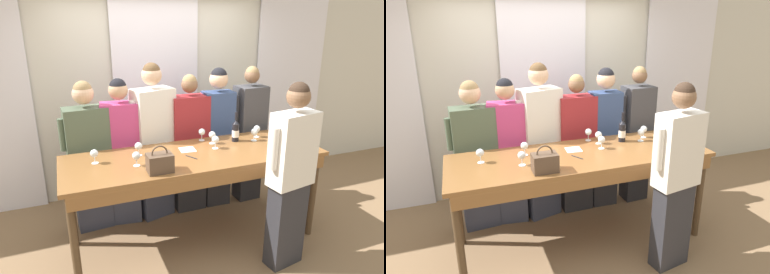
% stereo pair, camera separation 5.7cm
% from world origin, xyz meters
% --- Properties ---
extents(ground_plane, '(18.00, 18.00, 0.00)m').
position_xyz_m(ground_plane, '(0.00, 0.00, 0.00)').
color(ground_plane, '#846647').
extents(wall_back, '(12.00, 0.06, 2.80)m').
position_xyz_m(wall_back, '(0.00, 1.43, 1.40)').
color(wall_back, beige).
rests_on(wall_back, ground_plane).
extents(curtain_panel_center, '(1.12, 0.03, 2.69)m').
position_xyz_m(curtain_panel_center, '(0.00, 1.37, 1.34)').
color(curtain_panel_center, white).
rests_on(curtain_panel_center, ground_plane).
extents(curtain_panel_right, '(1.12, 0.03, 2.69)m').
position_xyz_m(curtain_panel_right, '(2.05, 1.37, 1.34)').
color(curtain_panel_right, white).
rests_on(curtain_panel_right, ground_plane).
extents(tasting_bar, '(2.57, 0.85, 0.98)m').
position_xyz_m(tasting_bar, '(0.00, -0.03, 0.88)').
color(tasting_bar, brown).
rests_on(tasting_bar, ground_plane).
extents(wine_bottle, '(0.08, 0.08, 0.33)m').
position_xyz_m(wine_bottle, '(0.55, 0.20, 1.10)').
color(wine_bottle, black).
rests_on(wine_bottle, tasting_bar).
extents(handbag, '(0.22, 0.15, 0.24)m').
position_xyz_m(handbag, '(-0.44, -0.28, 1.07)').
color(handbag, brown).
rests_on(handbag, tasting_bar).
extents(wine_glass_front_left, '(0.07, 0.07, 0.14)m').
position_xyz_m(wine_glass_front_left, '(0.22, 0.35, 1.08)').
color(wine_glass_front_left, white).
rests_on(wine_glass_front_left, tasting_bar).
extents(wine_glass_front_mid, '(0.07, 0.07, 0.14)m').
position_xyz_m(wine_glass_front_mid, '(-0.95, 0.11, 1.08)').
color(wine_glass_front_mid, white).
rests_on(wine_glass_front_mid, tasting_bar).
extents(wine_glass_front_right, '(0.07, 0.07, 0.14)m').
position_xyz_m(wine_glass_front_right, '(1.22, 0.31, 1.08)').
color(wine_glass_front_right, white).
rests_on(wine_glass_front_right, tasting_bar).
extents(wine_glass_center_left, '(0.07, 0.07, 0.14)m').
position_xyz_m(wine_glass_center_left, '(0.84, 0.24, 1.08)').
color(wine_glass_center_left, white).
rests_on(wine_glass_center_left, tasting_bar).
extents(wine_glass_center_mid, '(0.07, 0.07, 0.14)m').
position_xyz_m(wine_glass_center_mid, '(0.28, 0.22, 1.08)').
color(wine_glass_center_mid, white).
rests_on(wine_glass_center_mid, tasting_bar).
extents(wine_glass_center_right, '(0.07, 0.07, 0.14)m').
position_xyz_m(wine_glass_center_right, '(0.25, 0.07, 1.08)').
color(wine_glass_center_right, white).
rests_on(wine_glass_center_right, tasting_bar).
extents(wine_glass_back_left, '(0.07, 0.07, 0.14)m').
position_xyz_m(wine_glass_back_left, '(-0.60, -0.08, 1.08)').
color(wine_glass_back_left, white).
rests_on(wine_glass_back_left, tasting_bar).
extents(wine_glass_back_mid, '(0.07, 0.07, 0.14)m').
position_xyz_m(wine_glass_back_mid, '(-0.53, 0.16, 1.08)').
color(wine_glass_back_mid, white).
rests_on(wine_glass_back_mid, tasting_bar).
extents(wine_glass_back_right, '(0.07, 0.07, 0.14)m').
position_xyz_m(wine_glass_back_right, '(0.75, 0.14, 1.08)').
color(wine_glass_back_right, white).
rests_on(wine_glass_back_right, tasting_bar).
extents(napkin, '(0.17, 0.17, 0.00)m').
position_xyz_m(napkin, '(-0.03, 0.13, 0.99)').
color(napkin, white).
rests_on(napkin, tasting_bar).
extents(pen, '(0.08, 0.13, 0.01)m').
position_xyz_m(pen, '(-0.07, -0.08, 0.99)').
color(pen, black).
rests_on(pen, tasting_bar).
extents(guest_olive_jacket, '(0.56, 0.28, 1.67)m').
position_xyz_m(guest_olive_jacket, '(-0.97, 0.64, 0.85)').
color(guest_olive_jacket, '#383D51').
rests_on(guest_olive_jacket, ground_plane).
extents(guest_pink_top, '(0.52, 0.29, 1.67)m').
position_xyz_m(guest_pink_top, '(-0.62, 0.64, 0.86)').
color(guest_pink_top, '#383D51').
rests_on(guest_pink_top, ground_plane).
extents(guest_cream_sweater, '(0.56, 0.37, 1.82)m').
position_xyz_m(guest_cream_sweater, '(-0.25, 0.64, 0.93)').
color(guest_cream_sweater, '#383D51').
rests_on(guest_cream_sweater, ground_plane).
extents(guest_striped_shirt, '(0.55, 0.24, 1.67)m').
position_xyz_m(guest_striped_shirt, '(0.18, 0.64, 0.85)').
color(guest_striped_shirt, '#28282D').
rests_on(guest_striped_shirt, ground_plane).
extents(guest_navy_coat, '(0.48, 0.25, 1.73)m').
position_xyz_m(guest_navy_coat, '(0.54, 0.64, 0.91)').
color(guest_navy_coat, '#28282D').
rests_on(guest_navy_coat, ground_plane).
extents(guest_beige_cap, '(0.47, 0.29, 1.73)m').
position_xyz_m(guest_beige_cap, '(0.98, 0.64, 0.88)').
color(guest_beige_cap, '#28282D').
rests_on(guest_beige_cap, ground_plane).
extents(host_pouring, '(0.53, 0.28, 1.76)m').
position_xyz_m(host_pouring, '(0.66, -0.65, 0.92)').
color(host_pouring, '#28282D').
rests_on(host_pouring, ground_plane).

